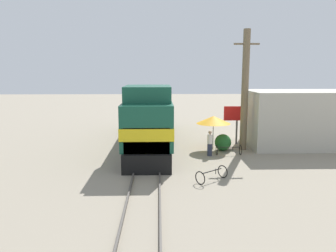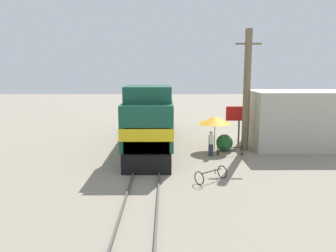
% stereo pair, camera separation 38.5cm
% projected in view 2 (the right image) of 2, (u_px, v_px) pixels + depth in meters
% --- Properties ---
extents(ground_plane, '(120.00, 120.00, 0.00)m').
position_uv_depth(ground_plane, '(150.00, 155.00, 22.34)').
color(ground_plane, gray).
extents(rail_near, '(0.08, 39.30, 0.15)m').
position_uv_depth(rail_near, '(140.00, 154.00, 22.32)').
color(rail_near, '#4C4742').
rests_on(rail_near, ground_plane).
extents(rail_far, '(0.08, 39.30, 0.15)m').
position_uv_depth(rail_far, '(161.00, 154.00, 22.33)').
color(rail_far, '#4C4742').
rests_on(rail_far, ground_plane).
extents(locomotive, '(3.05, 16.62, 4.73)m').
position_uv_depth(locomotive, '(152.00, 118.00, 25.33)').
color(locomotive, black).
rests_on(locomotive, ground_plane).
extents(utility_pole, '(1.80, 0.50, 8.52)m').
position_uv_depth(utility_pole, '(247.00, 90.00, 23.08)').
color(utility_pole, '#726047').
rests_on(utility_pole, ground_plane).
extents(vendor_umbrella, '(2.45, 2.45, 2.46)m').
position_uv_depth(vendor_umbrella, '(215.00, 120.00, 23.44)').
color(vendor_umbrella, '#4C4C4C').
rests_on(vendor_umbrella, ground_plane).
extents(billboard_sign, '(2.07, 0.12, 2.96)m').
position_uv_depth(billboard_sign, '(239.00, 116.00, 25.27)').
color(billboard_sign, '#595959').
rests_on(billboard_sign, ground_plane).
extents(shrub_cluster, '(1.18, 1.18, 1.18)m').
position_uv_depth(shrub_cluster, '(224.00, 143.00, 23.38)').
color(shrub_cluster, '#236028').
rests_on(shrub_cluster, ground_plane).
extents(person_bystander, '(0.34, 0.34, 1.73)m').
position_uv_depth(person_bystander, '(211.00, 142.00, 21.85)').
color(person_bystander, '#2D3347').
rests_on(person_bystander, ground_plane).
extents(bicycle, '(1.67, 0.69, 0.69)m').
position_uv_depth(bicycle, '(230.00, 150.00, 22.15)').
color(bicycle, black).
rests_on(bicycle, ground_plane).
extents(bicycle_spare, '(1.80, 1.60, 0.69)m').
position_uv_depth(bicycle_spare, '(211.00, 175.00, 16.88)').
color(bicycle_spare, black).
rests_on(bicycle_spare, ground_plane).
extents(building_block_distant, '(8.50, 4.89, 4.19)m').
position_uv_depth(building_block_distant, '(307.00, 119.00, 24.54)').
color(building_block_distant, '#B7B2A3').
rests_on(building_block_distant, ground_plane).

